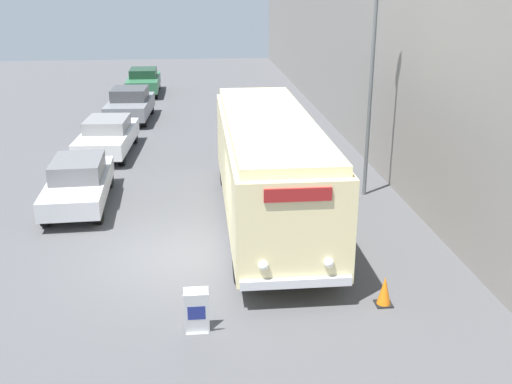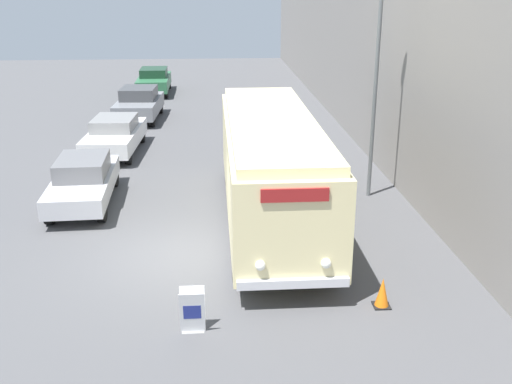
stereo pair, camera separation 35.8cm
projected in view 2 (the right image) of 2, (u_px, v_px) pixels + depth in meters
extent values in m
plane|color=#4C4C4F|center=(177.00, 255.00, 15.33)|extent=(80.00, 80.00, 0.00)
cube|color=gray|center=(369.00, 49.00, 23.86)|extent=(0.30, 60.00, 8.09)
cylinder|color=black|center=(238.00, 260.00, 13.89)|extent=(0.28, 1.04, 1.04)
cylinder|color=black|center=(331.00, 257.00, 14.04)|extent=(0.28, 1.04, 1.04)
cylinder|color=black|center=(229.00, 169.00, 20.48)|extent=(0.28, 1.04, 1.04)
cylinder|color=black|center=(292.00, 168.00, 20.63)|extent=(0.28, 1.04, 1.04)
cube|color=beige|center=(271.00, 166.00, 16.87)|extent=(2.51, 9.81, 2.33)
cube|color=#F8E8A7|center=(271.00, 122.00, 16.43)|extent=(2.31, 9.42, 0.24)
cube|color=silver|center=(293.00, 284.00, 12.56)|extent=(2.38, 0.12, 0.20)
sphere|color=white|center=(260.00, 266.00, 12.39)|extent=(0.22, 0.22, 0.22)
sphere|color=white|center=(326.00, 263.00, 12.49)|extent=(0.22, 0.22, 0.22)
cube|color=maroon|center=(295.00, 195.00, 11.93)|extent=(1.38, 0.06, 0.28)
cube|color=gray|center=(193.00, 331.00, 12.02)|extent=(0.45, 0.20, 0.01)
cube|color=white|center=(192.00, 313.00, 11.78)|extent=(0.50, 0.19, 0.93)
cube|color=white|center=(192.00, 309.00, 11.94)|extent=(0.50, 0.19, 0.93)
cube|color=navy|center=(192.00, 312.00, 11.76)|extent=(0.35, 0.06, 0.33)
cylinder|color=#595E60|center=(376.00, 84.00, 18.32)|extent=(0.12, 0.12, 7.26)
cylinder|color=black|center=(49.00, 212.00, 17.16)|extent=(0.22, 0.69, 0.69)
cylinder|color=black|center=(102.00, 210.00, 17.32)|extent=(0.22, 0.69, 0.69)
cylinder|color=black|center=(70.00, 178.00, 20.14)|extent=(0.22, 0.69, 0.69)
cylinder|color=black|center=(114.00, 176.00, 20.30)|extent=(0.22, 0.69, 0.69)
cube|color=#B7B7BC|center=(84.00, 184.00, 18.64)|extent=(1.90, 4.65, 0.56)
cube|color=slate|center=(82.00, 166.00, 18.56)|extent=(1.55, 2.12, 0.56)
cylinder|color=black|center=(86.00, 156.00, 22.69)|extent=(0.22, 0.66, 0.66)
cylinder|color=black|center=(128.00, 156.00, 22.72)|extent=(0.22, 0.66, 0.66)
cylinder|color=black|center=(104.00, 135.00, 25.73)|extent=(0.22, 0.66, 0.66)
cylinder|color=black|center=(142.00, 135.00, 25.75)|extent=(0.22, 0.66, 0.66)
cube|color=silver|center=(115.00, 137.00, 24.12)|extent=(2.12, 4.71, 0.62)
cube|color=gray|center=(114.00, 123.00, 24.04)|extent=(1.70, 2.16, 0.48)
cylinder|color=black|center=(117.00, 119.00, 28.47)|extent=(0.22, 0.71, 0.71)
cylinder|color=black|center=(152.00, 119.00, 28.51)|extent=(0.22, 0.71, 0.71)
cylinder|color=black|center=(128.00, 107.00, 31.30)|extent=(0.22, 0.71, 0.71)
cylinder|color=black|center=(160.00, 107.00, 31.34)|extent=(0.22, 0.71, 0.71)
cube|color=slate|center=(139.00, 106.00, 29.79)|extent=(2.16, 4.49, 0.68)
cube|color=#3F4043|center=(139.00, 93.00, 29.68)|extent=(1.75, 2.06, 0.56)
cylinder|color=black|center=(139.00, 92.00, 35.19)|extent=(0.22, 0.71, 0.71)
cylinder|color=black|center=(166.00, 92.00, 35.31)|extent=(0.22, 0.71, 0.71)
cylinder|color=black|center=(144.00, 84.00, 38.17)|extent=(0.22, 0.71, 0.71)
cylinder|color=black|center=(169.00, 83.00, 38.29)|extent=(0.22, 0.71, 0.71)
cube|color=#2D6642|center=(154.00, 82.00, 36.63)|extent=(1.87, 4.59, 0.68)
cube|color=#193824|center=(154.00, 72.00, 36.54)|extent=(1.58, 2.07, 0.48)
cube|color=black|center=(381.00, 305.00, 12.92)|extent=(0.36, 0.36, 0.03)
cone|color=orange|center=(382.00, 292.00, 12.81)|extent=(0.30, 0.30, 0.64)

